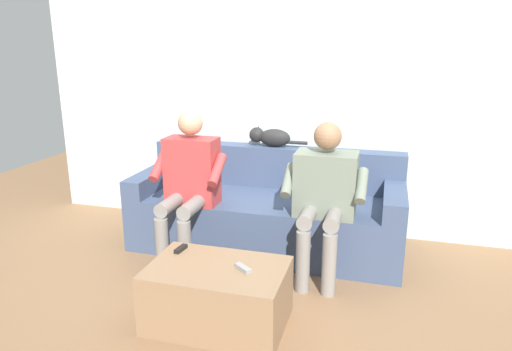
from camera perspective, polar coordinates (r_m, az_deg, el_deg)
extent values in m
plane|color=#846042|center=(3.43, -1.77, -13.26)|extent=(8.00, 8.00, 0.00)
cube|color=silver|center=(4.19, 3.20, 11.65)|extent=(4.61, 0.06, 2.72)
cube|color=#3D4C6B|center=(3.85, 0.90, -6.17)|extent=(1.87, 0.66, 0.44)
cube|color=#3D4C6B|center=(4.17, 2.39, -1.82)|extent=(2.21, 0.18, 0.80)
cube|color=#3D4C6B|center=(3.71, 16.40, -6.40)|extent=(0.17, 0.66, 0.60)
cube|color=#3D4C6B|center=(4.18, -12.76, -3.60)|extent=(0.17, 0.66, 0.60)
cube|color=#8C6B4C|center=(2.94, -4.72, -14.40)|extent=(0.83, 0.54, 0.38)
cube|color=slate|center=(3.43, 8.54, -1.03)|extent=(0.44, 0.28, 0.47)
sphere|color=#936B4C|center=(3.35, 8.79, 4.81)|extent=(0.20, 0.20, 0.20)
cylinder|color=gray|center=(3.30, 9.54, -5.06)|extent=(0.11, 0.37, 0.11)
cylinder|color=gray|center=(3.32, 6.45, -4.79)|extent=(0.11, 0.37, 0.11)
cylinder|color=gray|center=(3.24, 8.94, -10.78)|extent=(0.10, 0.10, 0.44)
cylinder|color=gray|center=(3.27, 5.75, -10.47)|extent=(0.10, 0.10, 0.44)
cylinder|color=slate|center=(3.32, 12.83, -1.23)|extent=(0.08, 0.27, 0.22)
cylinder|color=slate|center=(3.38, 4.03, -0.56)|extent=(0.08, 0.27, 0.22)
cube|color=#B23838|center=(3.67, -7.83, 0.55)|extent=(0.40, 0.22, 0.53)
sphere|color=tan|center=(3.59, -8.06, 6.42)|extent=(0.19, 0.19, 0.19)
cylinder|color=gray|center=(3.52, -7.62, -3.64)|extent=(0.11, 0.39, 0.11)
cylinder|color=gray|center=(3.59, -10.26, -3.35)|extent=(0.11, 0.39, 0.11)
cylinder|color=gray|center=(3.46, -8.73, -9.00)|extent=(0.10, 0.10, 0.44)
cylinder|color=gray|center=(3.53, -11.42, -8.59)|extent=(0.10, 0.10, 0.44)
cylinder|color=#B23838|center=(3.49, -4.78, 0.70)|extent=(0.08, 0.27, 0.22)
cylinder|color=#B23838|center=(3.69, -11.76, 1.21)|extent=(0.08, 0.27, 0.22)
ellipsoid|color=black|center=(4.06, 2.32, 4.63)|extent=(0.27, 0.14, 0.15)
sphere|color=black|center=(4.09, 0.09, 5.03)|extent=(0.13, 0.13, 0.13)
cone|color=black|center=(4.11, 0.30, 5.83)|extent=(0.05, 0.05, 0.04)
cone|color=black|center=(4.05, 0.05, 5.67)|extent=(0.05, 0.05, 0.04)
cylinder|color=black|center=(4.02, 5.05, 4.04)|extent=(0.18, 0.03, 0.03)
cube|color=gray|center=(2.79, -1.61, -11.29)|extent=(0.12, 0.11, 0.03)
cube|color=black|center=(3.07, -9.21, -8.86)|extent=(0.05, 0.12, 0.02)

